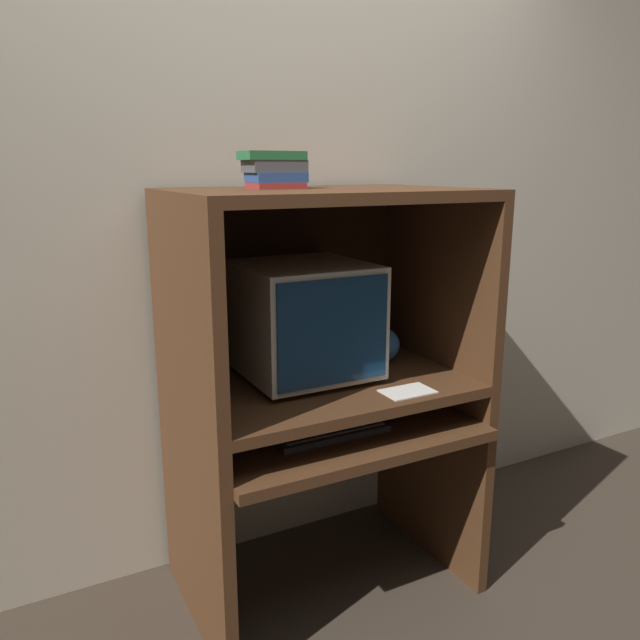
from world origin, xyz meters
TOP-DOWN VIEW (x-y plane):
  - ground_plane at (0.00, 0.00)m, footprint 12.00×12.00m
  - wall_back at (0.00, 0.74)m, footprint 6.00×0.06m
  - desk_base at (0.00, 0.29)m, footprint 1.00×0.72m
  - desk_monitor_shelf at (0.00, 0.34)m, footprint 1.00×0.68m
  - hutch_upper at (0.00, 0.37)m, footprint 1.00×0.68m
  - crt_monitor at (-0.05, 0.40)m, footprint 0.43×0.44m
  - keyboard at (-0.06, 0.20)m, footprint 0.39×0.16m
  - mouse at (0.19, 0.19)m, footprint 0.06×0.04m
  - snack_bag at (0.27, 0.40)m, footprint 0.16×0.12m
  - book_stack at (-0.15, 0.40)m, footprint 0.20×0.13m
  - paper_card at (0.18, 0.09)m, footprint 0.17×0.11m

SIDE VIEW (x-z plane):
  - ground_plane at x=0.00m, z-range 0.00..0.00m
  - desk_base at x=0.00m, z-range 0.09..0.75m
  - keyboard at x=-0.06m, z-range 0.66..0.69m
  - mouse at x=0.19m, z-range 0.66..0.69m
  - desk_monitor_shelf at x=0.00m, z-range 0.70..0.84m
  - paper_card at x=0.18m, z-range 0.80..0.81m
  - snack_bag at x=0.27m, z-range 0.80..0.94m
  - crt_monitor at x=-0.05m, z-range 0.81..1.21m
  - hutch_upper at x=0.00m, z-range 0.91..1.55m
  - wall_back at x=0.00m, z-range 0.00..2.60m
  - book_stack at x=-0.15m, z-range 1.45..1.57m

